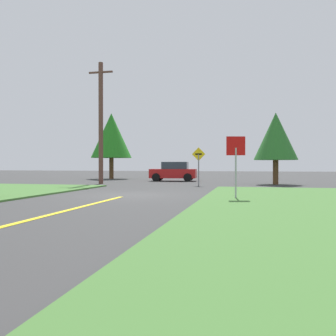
{
  "coord_description": "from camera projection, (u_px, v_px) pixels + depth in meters",
  "views": [
    {
      "loc": [
        5.4,
        -15.75,
        1.4
      ],
      "look_at": [
        0.91,
        4.14,
        1.2
      ],
      "focal_mm": 38.65,
      "sensor_mm": 36.0,
      "label": 1
    }
  ],
  "objects": [
    {
      "name": "direction_sign",
      "position": [
        199.0,
        162.0,
        24.19
      ],
      "size": [
        0.91,
        0.09,
        2.55
      ],
      "color": "slate",
      "rests_on": "ground"
    },
    {
      "name": "utility_pole_mid",
      "position": [
        101.0,
        122.0,
        26.02
      ],
      "size": [
        1.8,
        0.32,
        8.75
      ],
      "color": "brown",
      "rests_on": "ground"
    },
    {
      "name": "stop_sign",
      "position": [
        236.0,
        155.0,
        14.37
      ],
      "size": [
        0.74,
        0.21,
        2.52
      ],
      "rotation": [
        0.0,
        0.0,
        3.38
      ],
      "color": "#9EA0A8",
      "rests_on": "ground"
    },
    {
      "name": "ground_plane",
      "position": [
        129.0,
        195.0,
        16.57
      ],
      "size": [
        120.0,
        120.0,
        0.0
      ],
      "primitive_type": "plane",
      "color": "#393939"
    },
    {
      "name": "pine_tree_center",
      "position": [
        276.0,
        136.0,
        25.31
      ],
      "size": [
        3.03,
        3.03,
        5.06
      ],
      "color": "brown",
      "rests_on": "ground"
    },
    {
      "name": "car_approaching_junction",
      "position": [
        174.0,
        172.0,
        30.57
      ],
      "size": [
        3.98,
        2.11,
        1.62
      ],
      "rotation": [
        0.0,
        0.0,
        3.21
      ],
      "color": "red",
      "rests_on": "ground"
    },
    {
      "name": "oak_tree_left",
      "position": [
        111.0,
        136.0,
        35.21
      ],
      "size": [
        3.95,
        3.95,
        6.4
      ],
      "color": "brown",
      "rests_on": "ground"
    },
    {
      "name": "lane_stripe_center",
      "position": [
        21.0,
        222.0,
        8.76
      ],
      "size": [
        0.2,
        14.0,
        0.01
      ],
      "primitive_type": "cube",
      "color": "yellow",
      "rests_on": "ground"
    }
  ]
}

